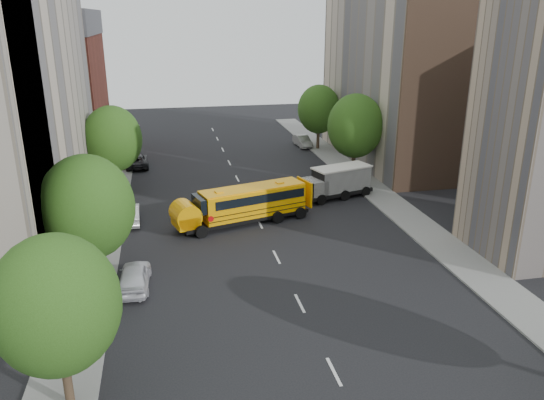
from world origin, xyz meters
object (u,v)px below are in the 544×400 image
object	(u,v)px
parked_car_4	(340,174)
street_tree_1	(87,208)
parked_car_0	(134,276)
street_tree_4	(355,126)
school_bus	(243,203)
street_tree_0	(56,305)
parked_car_1	(129,214)
parked_car_2	(137,161)
safari_truck	(337,181)
parked_car_5	(303,141)
street_tree_5	(319,109)
street_tree_2	(113,139)

from	to	relation	value
parked_car_4	street_tree_1	bearing A→B (deg)	-142.09
parked_car_0	parked_car_4	xyz separation A→B (m)	(18.22, 17.39, 0.05)
street_tree_4	school_bus	bearing A→B (deg)	-141.88
street_tree_0	parked_car_1	bearing A→B (deg)	86.06
parked_car_2	parked_car_4	xyz separation A→B (m)	(18.97, -9.29, 0.11)
street_tree_0	safari_truck	xyz separation A→B (m)	(18.63, 22.76, -3.21)
street_tree_4	parked_car_1	size ratio (longest dim) A/B	1.93
school_bus	safari_truck	distance (m)	9.81
street_tree_4	school_bus	xyz separation A→B (m)	(-12.18, -9.56, -3.51)
parked_car_4	parked_car_5	bearing A→B (deg)	87.15
school_bus	parked_car_2	distance (m)	19.78
street_tree_1	parked_car_0	world-z (taller)	street_tree_1
parked_car_4	parked_car_5	distance (m)	14.69
parked_car_1	safari_truck	bearing A→B (deg)	-173.95
street_tree_0	street_tree_5	bearing A→B (deg)	61.19
street_tree_2	safari_truck	distance (m)	19.65
parked_car_2	parked_car_5	world-z (taller)	parked_car_2
parked_car_2	parked_car_5	xyz separation A→B (m)	(19.20, 5.40, -0.01)
parked_car_4	school_bus	bearing A→B (deg)	-142.86
street_tree_2	street_tree_1	bearing A→B (deg)	-90.00
street_tree_1	street_tree_5	distance (m)	37.20
parked_car_0	parked_car_5	xyz separation A→B (m)	(18.44, 32.08, -0.06)
street_tree_2	parked_car_5	size ratio (longest dim) A/B	1.92
parked_car_5	parked_car_4	bearing A→B (deg)	-94.43
street_tree_0	parked_car_2	xyz separation A→B (m)	(1.40, 36.31, -3.97)
street_tree_1	parked_car_4	world-z (taller)	street_tree_1
street_tree_0	parked_car_0	size ratio (longest dim) A/B	1.74
school_bus	parked_car_5	xyz separation A→B (m)	(10.78, 23.28, -0.91)
street_tree_0	street_tree_2	distance (m)	28.00
street_tree_1	street_tree_4	world-z (taller)	street_tree_4
parked_car_4	street_tree_4	bearing A→B (deg)	28.98
parked_car_4	parked_car_5	world-z (taller)	parked_car_4
street_tree_2	street_tree_4	xyz separation A→B (m)	(22.00, 0.00, 0.25)
street_tree_5	parked_car_1	size ratio (longest dim) A/B	1.79
street_tree_1	parked_car_2	world-z (taller)	street_tree_1
school_bus	parked_car_5	world-z (taller)	school_bus
street_tree_1	parked_car_4	size ratio (longest dim) A/B	1.73
street_tree_5	street_tree_1	bearing A→B (deg)	-126.25
parked_car_0	street_tree_0	bearing A→B (deg)	79.98
street_tree_0	parked_car_2	bearing A→B (deg)	87.79
street_tree_2	parked_car_2	distance (m)	9.40
street_tree_5	parked_car_4	distance (m)	13.65
safari_truck	parked_car_2	distance (m)	21.93
street_tree_4	parked_car_5	size ratio (longest dim) A/B	2.02
school_bus	parked_car_0	xyz separation A→B (m)	(-7.66, -8.80, -0.84)
parked_car_4	street_tree_5	bearing A→B (deg)	80.88
parked_car_0	parked_car_1	world-z (taller)	parked_car_0
parked_car_2	parked_car_4	bearing A→B (deg)	150.42
street_tree_4	safari_truck	bearing A→B (deg)	-122.75
street_tree_1	safari_truck	size ratio (longest dim) A/B	1.19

